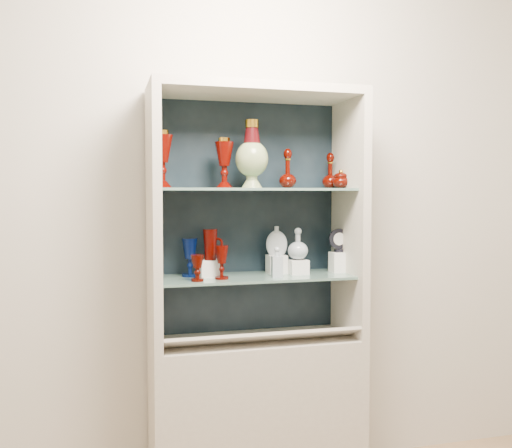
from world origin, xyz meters
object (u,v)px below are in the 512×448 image
object	(u,v)px
ruby_pitcher	(210,245)
clear_round_decanter	(298,245)
clear_square_bottle	(277,262)
pedestal_lamp_right	(224,163)
cameo_medallion	(339,240)
pedestal_lamp_left	(162,159)
ruby_goblet_small	(197,268)
lidded_bowl	(341,179)
cobalt_goblet	(190,257)
ruby_decanter_b	(330,170)
enamel_urn	(252,154)
ruby_decanter_a	(288,166)
ruby_goblet_tall	(222,262)
flat_flask	(277,240)

from	to	relation	value
ruby_pitcher	clear_round_decanter	size ratio (longest dim) A/B	0.98
clear_square_bottle	pedestal_lamp_right	bearing A→B (deg)	163.99
cameo_medallion	pedestal_lamp_left	bearing A→B (deg)	-179.71
ruby_goblet_small	clear_round_decanter	world-z (taller)	clear_round_decanter
clear_square_bottle	ruby_pitcher	bearing A→B (deg)	162.36
pedestal_lamp_left	lidded_bowl	size ratio (longest dim) A/B	2.72
cobalt_goblet	ruby_pitcher	bearing A→B (deg)	-20.73
pedestal_lamp_right	lidded_bowl	size ratio (longest dim) A/B	2.46
pedestal_lamp_right	clear_round_decanter	world-z (taller)	pedestal_lamp_right
lidded_bowl	clear_square_bottle	bearing A→B (deg)	-168.92
ruby_decanter_b	pedestal_lamp_left	bearing A→B (deg)	-173.18
enamel_urn	ruby_decanter_a	distance (m)	0.21
enamel_urn	cobalt_goblet	bearing A→B (deg)	159.96
lidded_bowl	ruby_goblet_tall	bearing A→B (deg)	-174.67
ruby_decanter_a	ruby_goblet_tall	size ratio (longest dim) A/B	1.38
enamel_urn	ruby_decanter_a	size ratio (longest dim) A/B	1.47
pedestal_lamp_left	pedestal_lamp_right	bearing A→B (deg)	3.18
ruby_goblet_small	clear_round_decanter	size ratio (longest dim) A/B	0.80
pedestal_lamp_left	clear_square_bottle	xyz separation A→B (m)	(0.53, -0.05, -0.48)
ruby_pitcher	flat_flask	world-z (taller)	flat_flask
ruby_decanter_b	clear_round_decanter	bearing A→B (deg)	-158.59
pedestal_lamp_left	ruby_goblet_tall	distance (m)	0.54
pedestal_lamp_left	clear_square_bottle	bearing A→B (deg)	-5.63
ruby_decanter_a	pedestal_lamp_right	bearing A→B (deg)	-177.20
ruby_pitcher	cameo_medallion	distance (m)	0.65
clear_square_bottle	flat_flask	distance (m)	0.17
ruby_decanter_b	ruby_goblet_tall	xyz separation A→B (m)	(-0.59, -0.14, -0.44)
pedestal_lamp_left	enamel_urn	size ratio (longest dim) A/B	0.82
flat_flask	pedestal_lamp_right	bearing A→B (deg)	-143.13
ruby_pitcher	flat_flask	xyz separation A→B (m)	(0.34, 0.04, 0.01)
flat_flask	cameo_medallion	xyz separation A→B (m)	(0.31, -0.04, -0.00)
pedestal_lamp_left	ruby_goblet_tall	bearing A→B (deg)	-8.73
pedestal_lamp_right	ruby_goblet_small	size ratio (longest dim) A/B	1.96
cobalt_goblet	pedestal_lamp_left	bearing A→B (deg)	-149.85
pedestal_lamp_left	clear_round_decanter	world-z (taller)	pedestal_lamp_left
enamel_urn	clear_round_decanter	xyz separation A→B (m)	(0.25, 0.05, -0.43)
ruby_goblet_small	pedestal_lamp_left	bearing A→B (deg)	152.60
ruby_goblet_tall	clear_round_decanter	size ratio (longest dim) A/B	1.04
enamel_urn	cobalt_goblet	xyz separation A→B (m)	(-0.28, 0.10, -0.49)
ruby_pitcher	ruby_goblet_small	bearing A→B (deg)	-107.31
ruby_goblet_small	clear_square_bottle	bearing A→B (deg)	3.54
cameo_medallion	flat_flask	bearing A→B (deg)	169.78
pedestal_lamp_left	flat_flask	size ratio (longest dim) A/B	1.75
cobalt_goblet	ruby_goblet_small	world-z (taller)	cobalt_goblet
ruby_pitcher	flat_flask	size ratio (longest dim) A/B	0.99
pedestal_lamp_left	clear_square_bottle	distance (m)	0.71
ruby_pitcher	clear_round_decanter	bearing A→B (deg)	14.36
ruby_goblet_small	cameo_medallion	bearing A→B (deg)	8.65
ruby_decanter_a	ruby_goblet_tall	xyz separation A→B (m)	(-0.34, -0.07, -0.45)
ruby_decanter_a	flat_flask	world-z (taller)	ruby_decanter_a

